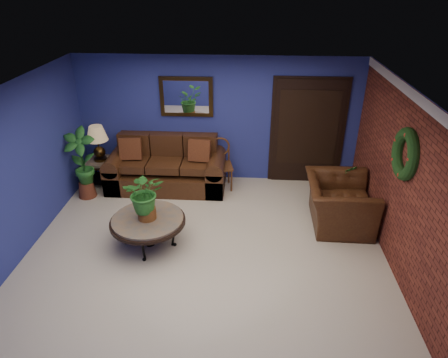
# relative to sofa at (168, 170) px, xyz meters

# --- Properties ---
(floor) EXTENTS (5.50, 5.50, 0.00)m
(floor) POSITION_rel_sofa_xyz_m (0.98, -2.09, -0.34)
(floor) COLOR beige
(floor) RESTS_ON ground
(wall_back) EXTENTS (5.50, 0.04, 2.50)m
(wall_back) POSITION_rel_sofa_xyz_m (0.98, 0.41, 0.91)
(wall_back) COLOR navy
(wall_back) RESTS_ON ground
(wall_left) EXTENTS (0.04, 5.00, 2.50)m
(wall_left) POSITION_rel_sofa_xyz_m (-1.77, -2.09, 0.91)
(wall_left) COLOR navy
(wall_left) RESTS_ON ground
(wall_right_brick) EXTENTS (0.04, 5.00, 2.50)m
(wall_right_brick) POSITION_rel_sofa_xyz_m (3.73, -2.09, 0.91)
(wall_right_brick) COLOR maroon
(wall_right_brick) RESTS_ON ground
(ceiling) EXTENTS (5.50, 5.00, 0.02)m
(ceiling) POSITION_rel_sofa_xyz_m (0.98, -2.09, 2.16)
(ceiling) COLOR silver
(ceiling) RESTS_ON wall_back
(crown_molding) EXTENTS (0.03, 5.00, 0.14)m
(crown_molding) POSITION_rel_sofa_xyz_m (3.70, -2.09, 2.09)
(crown_molding) COLOR white
(crown_molding) RESTS_ON wall_right_brick
(wall_mirror) EXTENTS (1.02, 0.06, 0.77)m
(wall_mirror) POSITION_rel_sofa_xyz_m (0.38, 0.37, 1.38)
(wall_mirror) COLOR #3C2810
(wall_mirror) RESTS_ON wall_back
(closet_door) EXTENTS (1.44, 0.06, 2.18)m
(closet_door) POSITION_rel_sofa_xyz_m (2.73, 0.38, 0.71)
(closet_door) COLOR black
(closet_door) RESTS_ON wall_back
(wreath) EXTENTS (0.16, 0.72, 0.72)m
(wreath) POSITION_rel_sofa_xyz_m (3.67, -2.04, 1.36)
(wreath) COLOR black
(wreath) RESTS_ON wall_right_brick
(sofa) EXTENTS (2.29, 0.99, 1.03)m
(sofa) POSITION_rel_sofa_xyz_m (0.00, 0.00, 0.00)
(sofa) COLOR #402712
(sofa) RESTS_ON ground
(coffee_table) EXTENTS (1.16, 1.16, 0.50)m
(coffee_table) POSITION_rel_sofa_xyz_m (0.08, -1.98, 0.10)
(coffee_table) COLOR #544E4A
(coffee_table) RESTS_ON ground
(end_table) EXTENTS (0.58, 0.58, 0.53)m
(end_table) POSITION_rel_sofa_xyz_m (-1.32, -0.04, 0.07)
(end_table) COLOR #544E4A
(end_table) RESTS_ON ground
(table_lamp) EXTENTS (0.41, 0.41, 0.68)m
(table_lamp) POSITION_rel_sofa_xyz_m (-1.32, -0.04, 0.64)
(table_lamp) COLOR #3C2810
(table_lamp) RESTS_ON end_table
(side_chair) EXTENTS (0.50, 0.50, 1.00)m
(side_chair) POSITION_rel_sofa_xyz_m (1.06, 0.04, 0.23)
(side_chair) COLOR brown
(side_chair) RESTS_ON ground
(armchair) EXTENTS (1.10, 1.25, 0.80)m
(armchair) POSITION_rel_sofa_xyz_m (3.13, -1.17, 0.06)
(armchair) COLOR #402712
(armchair) RESTS_ON ground
(coffee_plant) EXTENTS (0.68, 0.62, 0.79)m
(coffee_plant) POSITION_rel_sofa_xyz_m (0.08, -1.98, 0.59)
(coffee_plant) COLOR brown
(coffee_plant) RESTS_ON coffee_table
(floor_plant) EXTENTS (0.40, 0.32, 0.85)m
(floor_plant) POSITION_rel_sofa_xyz_m (3.33, -0.60, 0.11)
(floor_plant) COLOR brown
(floor_plant) RESTS_ON ground
(tall_plant) EXTENTS (0.61, 0.42, 1.37)m
(tall_plant) POSITION_rel_sofa_xyz_m (-1.47, -0.54, 0.40)
(tall_plant) COLOR brown
(tall_plant) RESTS_ON ground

